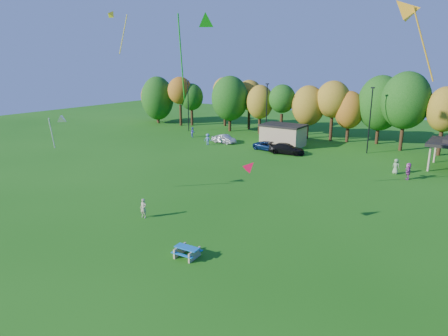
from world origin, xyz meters
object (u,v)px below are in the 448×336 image
Objects in this scene: kite_flyer at (143,208)px; car_a at (223,139)px; car_c at (268,146)px; car_d at (287,149)px; picnic_table at (187,251)px; car_b at (225,139)px.

car_a is at bearing 104.43° from kite_flyer.
car_a is 8.37m from car_c.
car_d is at bearing -94.75° from car_a.
car_d is (-0.49, 27.82, -0.09)m from kite_flyer.
car_d is at bearing 100.08° from picnic_table.
car_c is (-3.65, 28.37, -0.19)m from kite_flyer.
car_b is (0.19, 0.38, -0.02)m from car_a.
kite_flyer is 0.43× the size of car_a.
picnic_table is at bearing -147.84° from car_a.
car_c is at bearing 89.31° from kite_flyer.
car_d is (-7.80, 31.10, 0.31)m from picnic_table.
kite_flyer is at bearing -143.83° from car_b.
car_b is 8.22m from car_c.
car_a is 0.84× the size of car_c.
car_a is 1.00× the size of car_b.
car_c is (8.35, -0.67, -0.02)m from car_a.
kite_flyer is at bearing 151.85° from picnic_table.
car_d is (3.16, -0.55, 0.10)m from car_c.
picnic_table is at bearing -175.33° from car_d.
kite_flyer is at bearing -165.43° from car_c.
car_c reaches higher than picnic_table.
car_b is 0.85× the size of car_c.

